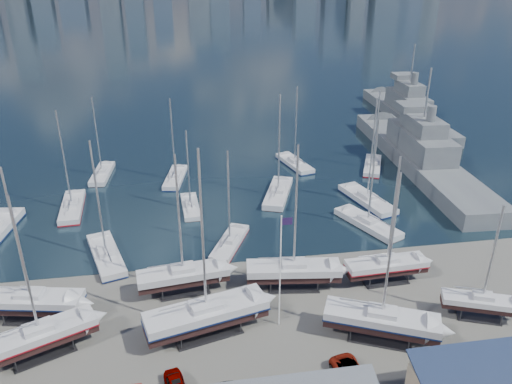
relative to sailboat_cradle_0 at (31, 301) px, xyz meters
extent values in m
plane|color=#605E59|center=(21.92, -3.15, -2.07)|extent=(1400.00, 1400.00, 0.00)
cube|color=#192D3A|center=(21.92, 306.85, -2.22)|extent=(1400.00, 600.00, 0.40)
cube|color=#2D2D33|center=(0.00, 0.00, -1.99)|extent=(5.75, 3.46, 0.16)
cube|color=black|center=(0.00, 0.00, -0.48)|extent=(10.02, 4.19, 0.78)
cube|color=#B8B8BC|center=(0.00, 0.00, 0.30)|extent=(10.10, 4.59, 0.78)
cube|color=#0D1B45|center=(0.00, 0.00, -0.06)|extent=(10.21, 4.64, 0.16)
cube|color=#B8B8BC|center=(0.00, 0.00, 0.94)|extent=(2.71, 2.09, 0.50)
cylinder|color=#B2B2B7|center=(0.00, 0.00, 7.28)|extent=(0.22, 0.22, 13.17)
cube|color=#2D2D33|center=(1.93, -5.22, -1.99)|extent=(5.76, 4.34, 0.16)
cube|color=black|center=(1.93, -5.22, -0.49)|extent=(9.61, 5.99, 0.76)
cube|color=#B8B8BC|center=(1.93, -5.22, 0.28)|extent=(9.78, 6.35, 0.76)
cube|color=maroon|center=(1.93, -5.22, -0.07)|extent=(9.87, 6.42, 0.15)
cube|color=#B8B8BC|center=(1.93, -5.22, 0.91)|extent=(2.83, 2.44, 0.50)
cylinder|color=#B2B2B7|center=(1.93, -5.22, 7.08)|extent=(0.22, 0.22, 12.86)
cube|color=#2D2D33|center=(14.51, 2.12, -1.99)|extent=(5.43, 2.99, 0.16)
cube|color=black|center=(14.51, 2.12, -0.49)|extent=(9.62, 3.38, 0.75)
cube|color=#B8B8BC|center=(14.51, 2.12, 0.26)|extent=(9.67, 3.77, 0.75)
cube|color=#B8B8BC|center=(14.51, 2.12, 0.89)|extent=(2.53, 1.86, 0.50)
cylinder|color=#B2B2B7|center=(14.51, 2.12, 6.99)|extent=(0.22, 0.22, 12.71)
cube|color=#2D2D33|center=(16.45, -4.76, -1.99)|extent=(6.77, 4.33, 0.16)
cube|color=black|center=(16.45, -4.76, -0.41)|extent=(11.68, 5.46, 0.91)
cube|color=#B8B8BC|center=(16.45, -4.76, 0.50)|extent=(11.80, 5.92, 0.91)
cube|color=#0D1B45|center=(16.45, -4.76, 0.08)|extent=(11.92, 5.98, 0.18)
cube|color=#B8B8BC|center=(16.45, -4.76, 1.20)|extent=(3.23, 2.56, 0.50)
cylinder|color=#B2B2B7|center=(16.45, -4.76, 8.62)|extent=(0.22, 0.22, 15.34)
cube|color=#2D2D33|center=(26.02, 1.09, -1.99)|extent=(5.70, 3.15, 0.16)
cube|color=black|center=(26.02, 1.09, -0.47)|extent=(10.09, 3.57, 0.79)
cube|color=#B8B8BC|center=(26.02, 1.09, 0.32)|extent=(10.14, 3.98, 0.79)
cube|color=#B8B8BC|center=(26.02, 1.09, 0.96)|extent=(2.66, 1.95, 0.50)
cylinder|color=#B2B2B7|center=(26.02, 1.09, 7.38)|extent=(0.22, 0.22, 13.33)
cube|color=#2D2D33|center=(32.05, -8.03, -1.99)|extent=(6.18, 4.68, 0.16)
cube|color=black|center=(32.05, -8.03, -0.46)|extent=(10.30, 6.47, 0.82)
cube|color=#B8B8BC|center=(32.05, -8.03, 0.36)|extent=(10.48, 6.86, 0.82)
cube|color=#0D1B45|center=(32.05, -8.03, -0.02)|extent=(10.59, 6.93, 0.16)
cube|color=#B8B8BC|center=(32.05, -8.03, 1.02)|extent=(3.04, 2.63, 0.50)
cylinder|color=#B2B2B7|center=(32.05, -8.03, 7.67)|extent=(0.22, 0.22, 13.80)
cube|color=#2D2D33|center=(36.13, 0.56, -1.99)|extent=(4.94, 2.43, 0.16)
cube|color=black|center=(36.13, 0.56, -0.51)|extent=(8.90, 2.48, 0.71)
cube|color=#B8B8BC|center=(36.13, 0.56, 0.19)|extent=(8.91, 2.85, 0.71)
cube|color=maroon|center=(36.13, 0.56, -0.13)|extent=(9.00, 2.88, 0.14)
cube|color=#B8B8BC|center=(36.13, 0.56, 0.79)|extent=(2.27, 1.58, 0.50)
cylinder|color=#B2B2B7|center=(36.13, 0.56, 6.49)|extent=(0.22, 0.22, 11.90)
cube|color=#2D2D33|center=(42.75, -6.78, -1.99)|extent=(4.42, 3.18, 0.16)
cube|color=black|center=(42.75, -6.78, -0.57)|extent=(7.45, 4.28, 0.59)
cube|color=#B8B8BC|center=(42.75, -6.78, 0.01)|extent=(7.56, 4.56, 0.59)
cube|color=#B8B8BC|center=(42.75, -6.78, 0.55)|extent=(2.15, 1.81, 0.50)
cylinder|color=#B2B2B7|center=(42.75, -6.78, 5.24)|extent=(0.22, 0.22, 9.88)
cube|color=black|center=(-0.38, 23.82, -2.33)|extent=(3.01, 10.06, 0.79)
cube|color=#B8B8BC|center=(-0.38, 23.82, -1.54)|extent=(3.42, 10.09, 0.79)
cube|color=maroon|center=(-0.38, 23.82, -1.91)|extent=(3.46, 10.19, 0.16)
cube|color=#B8B8BC|center=(-0.38, 23.82, -0.89)|extent=(1.83, 2.59, 0.50)
cylinder|color=#B2B2B7|center=(-0.38, 23.82, 5.56)|extent=(0.22, 0.22, 13.40)
cube|color=black|center=(2.33, 35.73, -2.31)|extent=(2.91, 9.20, 0.72)
cube|color=#B8B8BC|center=(2.33, 35.73, -1.58)|extent=(3.29, 9.23, 0.72)
cube|color=#B8B8BC|center=(2.33, 35.73, -0.97)|extent=(1.71, 2.38, 0.50)
cylinder|color=#B2B2B7|center=(2.33, 35.73, 4.89)|extent=(0.22, 0.22, 12.22)
cube|color=black|center=(5.71, 10.02, -2.34)|extent=(5.24, 10.38, 0.81)
cube|color=#B8B8BC|center=(5.71, 10.02, -1.53)|extent=(5.64, 10.50, 0.81)
cube|color=#0D1B45|center=(5.71, 10.02, -1.90)|extent=(5.70, 10.60, 0.16)
cube|color=#B8B8BC|center=(5.71, 10.02, -0.88)|extent=(2.36, 2.91, 0.50)
cylinder|color=#B2B2B7|center=(5.71, 10.02, 5.70)|extent=(0.22, 0.22, 13.65)
cube|color=black|center=(15.98, 21.48, -2.27)|extent=(2.27, 8.07, 0.64)
cube|color=#B8B8BC|center=(15.98, 21.48, -1.63)|extent=(2.60, 8.09, 0.64)
cube|color=#B8B8BC|center=(15.98, 21.48, -1.06)|extent=(1.43, 2.06, 0.50)
cylinder|color=#B2B2B7|center=(15.98, 21.48, 4.08)|extent=(0.22, 0.22, 10.79)
cube|color=black|center=(14.04, 32.21, -2.31)|extent=(3.84, 9.39, 0.73)
cube|color=#B8B8BC|center=(14.04, 32.21, -1.58)|extent=(4.22, 9.47, 0.73)
cube|color=#0D1B45|center=(14.04, 32.21, -1.91)|extent=(4.26, 9.56, 0.15)
cube|color=#B8B8BC|center=(14.04, 32.21, -0.96)|extent=(1.94, 2.53, 0.50)
cylinder|color=#B2B2B7|center=(14.04, 32.21, 4.96)|extent=(0.22, 0.22, 12.35)
cube|color=black|center=(20.31, 10.63, -2.29)|extent=(5.44, 8.65, 0.69)
cube|color=#B8B8BC|center=(20.31, 10.63, -1.60)|extent=(5.77, 8.80, 0.69)
cube|color=maroon|center=(20.31, 10.63, -1.92)|extent=(5.83, 8.89, 0.14)
cube|color=#B8B8BC|center=(20.31, 10.63, -1.01)|extent=(2.21, 2.55, 0.50)
cylinder|color=#B2B2B7|center=(20.31, 10.63, 4.53)|extent=(0.22, 0.22, 11.59)
cube|color=black|center=(28.99, 23.70, -2.36)|extent=(6.06, 10.84, 0.85)
cube|color=#B8B8BC|center=(28.99, 23.70, -1.51)|extent=(6.47, 10.99, 0.85)
cube|color=#B8B8BC|center=(28.99, 23.70, -0.83)|extent=(2.59, 3.11, 0.50)
cylinder|color=#B2B2B7|center=(28.99, 23.70, 6.09)|extent=(0.22, 0.22, 14.34)
cube|color=black|center=(34.20, 35.24, -2.32)|extent=(4.58, 9.66, 0.75)
cube|color=#B8B8BC|center=(34.20, 35.24, -1.57)|extent=(4.96, 9.76, 0.75)
cube|color=#0D1B45|center=(34.20, 35.24, -1.91)|extent=(5.01, 9.86, 0.15)
cube|color=#B8B8BC|center=(34.20, 35.24, -0.94)|extent=(2.13, 2.68, 0.50)
cylinder|color=#B2B2B7|center=(34.20, 35.24, 5.15)|extent=(0.22, 0.22, 12.69)
cube|color=black|center=(38.74, 12.67, -2.34)|extent=(6.30, 10.16, 0.80)
cube|color=#B8B8BC|center=(38.74, 12.67, -1.53)|extent=(6.68, 10.33, 0.80)
cube|color=#B8B8BC|center=(38.74, 12.67, -0.88)|extent=(2.57, 2.99, 0.50)
cylinder|color=#B2B2B7|center=(38.74, 12.67, 5.66)|extent=(0.22, 0.22, 13.58)
cube|color=black|center=(41.22, 19.51, -2.36)|extent=(5.24, 10.95, 0.85)
cube|color=#B8B8BC|center=(41.22, 19.51, -1.51)|extent=(5.67, 11.06, 0.85)
cube|color=#0D1B45|center=(41.22, 19.51, -1.90)|extent=(5.73, 11.17, 0.17)
cube|color=#B8B8BC|center=(41.22, 19.51, -0.83)|extent=(2.43, 3.04, 0.50)
cylinder|color=#B2B2B7|center=(41.22, 19.51, 6.11)|extent=(0.22, 0.22, 14.38)
cube|color=black|center=(46.93, 32.08, -2.31)|extent=(5.70, 9.28, 0.73)
cube|color=#B8B8BC|center=(46.93, 32.08, -1.58)|extent=(6.05, 9.43, 0.73)
cube|color=maroon|center=(46.93, 32.08, -1.91)|extent=(6.12, 9.53, 0.15)
cube|color=#B8B8BC|center=(46.93, 32.08, -0.96)|extent=(2.34, 2.72, 0.50)
cylinder|color=#B2B2B7|center=(46.93, 32.08, 4.99)|extent=(0.22, 0.22, 12.39)
cube|color=#595E62|center=(54.97, 31.97, -1.60)|extent=(9.52, 46.46, 4.15)
cube|color=#595E62|center=(54.97, 31.97, 2.28)|extent=(6.65, 16.41, 3.60)
cube|color=#595E62|center=(54.97, 31.97, 5.28)|extent=(4.86, 9.43, 2.40)
cube|color=#595E62|center=(55.18, 36.58, 6.98)|extent=(5.38, 4.85, 1.20)
cylinder|color=#B2B2B7|center=(54.97, 31.97, 10.48)|extent=(0.30, 0.30, 8.00)
cube|color=#595E62|center=(64.85, 58.44, -1.66)|extent=(7.64, 39.88, 3.57)
cube|color=#595E62|center=(64.85, 58.44, 1.93)|extent=(5.53, 14.05, 3.60)
cube|color=#595E62|center=(64.85, 58.44, 4.93)|extent=(4.07, 8.06, 2.40)
cube|color=#595E62|center=(64.98, 62.41, 6.63)|extent=(4.57, 4.11, 1.20)
cylinder|color=#B2B2B7|center=(64.85, 58.44, 10.13)|extent=(0.30, 0.30, 8.00)
imported|color=gray|center=(27.92, -12.77, -1.38)|extent=(3.28, 5.30, 1.37)
cylinder|color=white|center=(23.31, -4.63, 3.81)|extent=(0.12, 0.12, 11.76)
cube|color=#201239|center=(23.80, -4.63, 9.10)|extent=(0.98, 0.05, 0.69)
camera|label=1|loc=(15.05, -41.92, 29.51)|focal=35.00mm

